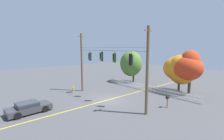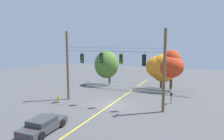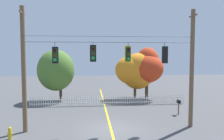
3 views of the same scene
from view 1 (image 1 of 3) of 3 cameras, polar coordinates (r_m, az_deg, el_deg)
ground at (r=21.04m, az=-1.52°, el=-10.25°), size 80.00×80.00×0.00m
lane_centerline_stripe at (r=21.04m, az=-1.52°, el=-10.24°), size 0.16×36.00×0.01m
signal_support_span at (r=20.13m, az=-1.56°, el=1.51°), size 12.07×1.10×8.49m
traffic_signal_northbound_primary at (r=23.10m, az=-7.65°, el=4.59°), size 0.43×0.38×1.45m
traffic_signal_westbound_side at (r=21.00m, az=-3.71°, el=4.65°), size 0.43×0.38×1.35m
traffic_signal_eastbound_side at (r=19.13m, az=0.79°, el=4.20°), size 0.43×0.38×1.40m
traffic_signal_southbound_primary at (r=17.29m, az=6.58°, el=3.61°), size 0.43×0.38×1.47m
white_picket_fence at (r=25.66m, az=11.65°, el=-5.94°), size 16.11×0.06×0.99m
autumn_maple_near_fence at (r=31.13m, az=6.69°, el=2.22°), size 4.19×3.89×5.85m
autumn_maple_mid at (r=26.08m, az=22.35°, el=0.44°), size 4.76×3.76×5.49m
autumn_oak_far_east at (r=25.38m, az=24.64°, el=1.06°), size 4.17×3.79×6.15m
parked_car at (r=18.86m, az=-26.69°, el=-11.33°), size 2.10×4.16×1.15m
fire_hydrant at (r=25.44m, az=-13.17°, el=-6.38°), size 0.38×0.22×0.77m
roadside_mailbox at (r=19.21m, az=18.51°, el=-9.09°), size 0.25×0.44×1.32m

